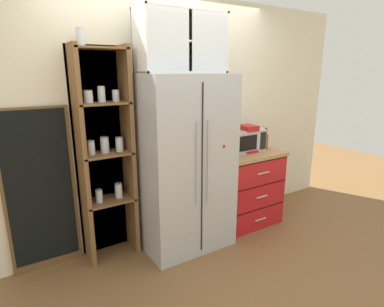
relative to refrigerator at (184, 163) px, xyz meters
The scene contains 12 objects.
ground_plane 0.89m from the refrigerator, 90.00° to the right, with size 10.71×10.71×0.00m, color brown.
wall_back_cream 0.55m from the refrigerator, 90.00° to the left, with size 5.01×0.10×2.55m, color silver.
refrigerator is the anchor object (origin of this frame).
pantry_shelf_column 0.79m from the refrigerator, 160.59° to the left, with size 0.52×0.32×2.14m.
counter_cabinet 0.97m from the refrigerator, ahead, with size 0.79×0.62×0.88m.
microwave 0.87m from the refrigerator, ahead, with size 0.44×0.33×0.26m.
coffee_maker 0.88m from the refrigerator, ahead, with size 0.17×0.20×0.31m.
mug_charcoal 0.57m from the refrigerator, ahead, with size 0.11×0.07×0.09m.
bottle_amber 1.15m from the refrigerator, ahead, with size 0.06×0.06×0.26m.
bottle_cobalt 0.87m from the refrigerator, ahead, with size 0.07×0.07×0.26m.
upper_cabinet 1.17m from the refrigerator, 90.00° to the left, with size 0.85×0.32×0.56m.
chalkboard_menu 1.35m from the refrigerator, 166.70° to the left, with size 0.60×0.04×1.51m.
Camera 1 is at (-1.54, -2.59, 1.80)m, focal length 29.19 mm.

